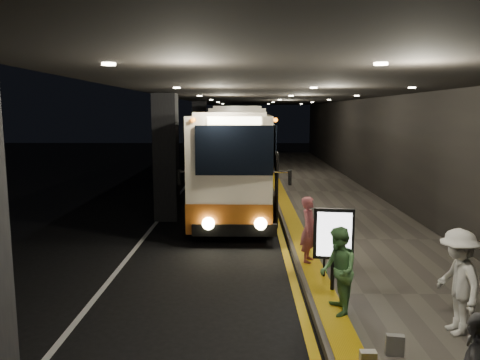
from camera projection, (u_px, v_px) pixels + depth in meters
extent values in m
plane|color=black|center=(198.00, 253.00, 12.59)|extent=(90.00, 90.00, 0.00)
cube|color=silver|center=(164.00, 213.00, 17.56)|extent=(0.12, 50.00, 0.01)
cube|color=gold|center=(274.00, 213.00, 17.50)|extent=(0.18, 50.00, 0.01)
cube|color=#514C44|center=(339.00, 212.00, 17.46)|extent=(4.50, 50.00, 0.15)
cube|color=gold|center=(288.00, 209.00, 17.48)|extent=(0.50, 50.00, 0.01)
cube|color=black|center=(403.00, 133.00, 17.01)|extent=(0.10, 50.00, 6.00)
cube|color=black|center=(166.00, 157.00, 16.25)|extent=(0.80, 0.80, 4.40)
cube|color=black|center=(200.00, 138.00, 28.12)|extent=(0.80, 0.80, 4.40)
cube|color=black|center=(280.00, 89.00, 16.84)|extent=(9.00, 50.00, 0.40)
cube|color=beige|center=(238.00, 157.00, 18.43)|extent=(2.71, 11.60, 3.27)
cube|color=#9B4116|center=(238.00, 187.00, 18.60)|extent=(2.73, 11.62, 0.87)
cube|color=black|center=(234.00, 150.00, 12.59)|extent=(2.12, 0.12, 1.35)
cube|color=black|center=(235.00, 230.00, 12.99)|extent=(2.36, 0.31, 0.34)
cylinder|color=black|center=(203.00, 215.00, 15.05)|extent=(0.27, 0.96, 0.96)
cylinder|color=black|center=(270.00, 215.00, 15.02)|extent=(0.27, 0.96, 0.96)
cylinder|color=black|center=(217.00, 181.00, 22.47)|extent=(0.27, 0.96, 0.96)
cylinder|color=black|center=(262.00, 181.00, 22.44)|extent=(0.27, 0.96, 0.96)
sphere|color=#FFEAA5|center=(208.00, 224.00, 12.88)|extent=(0.35, 0.35, 0.35)
sphere|color=#FFEAA5|center=(261.00, 224.00, 12.86)|extent=(0.35, 0.35, 0.35)
cube|color=#FFF2BF|center=(234.00, 121.00, 12.46)|extent=(1.44, 0.09, 0.21)
cube|color=beige|center=(241.00, 140.00, 27.27)|extent=(2.82, 12.45, 3.51)
cube|color=#9B4116|center=(241.00, 162.00, 27.46)|extent=(2.84, 12.47, 0.93)
cube|color=black|center=(240.00, 130.00, 20.99)|extent=(2.27, 0.10, 1.45)
cube|color=black|center=(240.00, 182.00, 21.42)|extent=(2.54, 0.30, 0.36)
cylinder|color=black|center=(217.00, 177.00, 23.64)|extent=(0.29, 1.03, 1.03)
cylinder|color=black|center=(263.00, 177.00, 23.61)|extent=(0.29, 1.03, 1.03)
cylinder|color=black|center=(224.00, 160.00, 31.61)|extent=(0.29, 1.03, 1.03)
cylinder|color=black|center=(259.00, 160.00, 31.58)|extent=(0.29, 1.03, 1.03)
imported|color=#C05962|center=(309.00, 229.00, 11.30)|extent=(0.53, 0.67, 1.61)
imported|color=#4E8349|center=(338.00, 271.00, 8.38)|extent=(0.48, 0.77, 1.59)
imported|color=beige|center=(458.00, 282.00, 7.62)|extent=(0.58, 1.16, 1.75)
cube|color=black|center=(395.00, 345.00, 7.00)|extent=(0.27, 0.15, 0.32)
cylinder|color=black|center=(332.00, 274.00, 9.54)|extent=(0.08, 0.08, 0.66)
cube|color=black|center=(334.00, 234.00, 9.42)|extent=(0.81, 0.22, 1.04)
cube|color=white|center=(334.00, 235.00, 9.36)|extent=(0.68, 0.12, 0.90)
cylinder|color=black|center=(324.00, 252.00, 10.28)|extent=(0.05, 0.05, 1.15)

